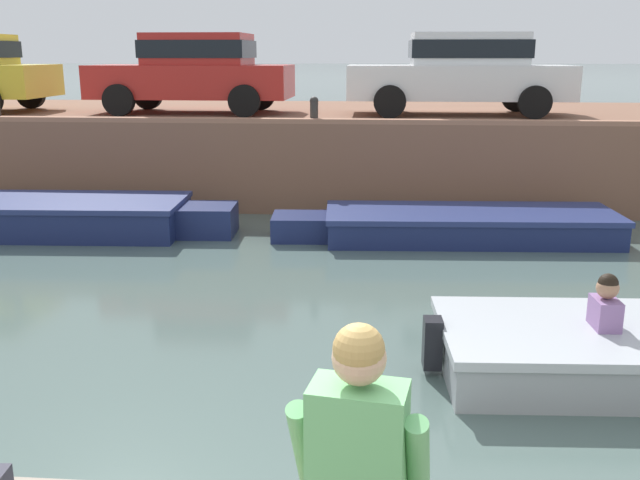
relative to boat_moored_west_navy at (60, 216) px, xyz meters
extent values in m
plane|color=#4C605B|center=(4.16, -3.07, -0.27)|extent=(400.00, 400.00, 0.00)
cube|color=brown|center=(4.16, 4.60, 0.52)|extent=(60.00, 6.00, 1.58)
cube|color=#9F6C52|center=(4.16, 1.72, 1.35)|extent=(60.00, 0.24, 0.08)
cube|color=navy|center=(-0.21, -0.01, -0.04)|extent=(4.29, 1.70, 0.46)
cube|color=navy|center=(2.32, 0.10, -0.04)|extent=(0.88, 0.87, 0.46)
cube|color=navy|center=(-0.21, -0.01, 0.23)|extent=(4.36, 1.77, 0.08)
cube|color=brown|center=(-0.53, -0.02, 0.13)|extent=(0.30, 1.37, 0.06)
cube|color=navy|center=(6.36, 0.11, -0.09)|extent=(4.35, 1.63, 0.36)
cube|color=navy|center=(3.79, -0.02, -0.09)|extent=(0.90, 0.82, 0.36)
cube|color=navy|center=(6.36, 0.11, 0.14)|extent=(4.41, 1.69, 0.08)
cube|color=brown|center=(6.68, 0.13, 0.04)|extent=(0.30, 1.28, 0.06)
cube|color=black|center=(5.45, -4.67, 0.02)|extent=(0.17, 0.21, 0.45)
cube|color=#8C669E|center=(6.91, -4.60, 0.22)|extent=(0.21, 0.33, 0.44)
sphere|color=#A37556|center=(6.91, -4.60, 0.54)|extent=(0.19, 0.19, 0.19)
sphere|color=black|center=(6.91, -4.60, 0.58)|extent=(0.17, 0.17, 0.17)
cylinder|color=black|center=(-2.58, 4.65, 1.61)|extent=(0.60, 0.18, 0.60)
cube|color=#B2231E|center=(1.24, 3.73, 1.93)|extent=(3.93, 1.73, 0.64)
cube|color=#B2231E|center=(1.39, 3.73, 2.55)|extent=(1.97, 1.50, 0.60)
cube|color=black|center=(1.39, 3.73, 2.55)|extent=(2.05, 1.54, 0.33)
cylinder|color=black|center=(0.01, 2.88, 1.61)|extent=(0.60, 0.19, 0.60)
cylinder|color=black|center=(0.03, 4.60, 1.61)|extent=(0.60, 0.19, 0.60)
cylinder|color=black|center=(2.44, 2.85, 1.61)|extent=(0.60, 0.19, 0.60)
cylinder|color=black|center=(2.46, 4.57, 1.61)|extent=(0.60, 0.19, 0.60)
cube|color=white|center=(6.46, 3.73, 1.93)|extent=(4.25, 1.70, 0.64)
cube|color=white|center=(6.63, 3.73, 2.55)|extent=(2.13, 1.49, 0.60)
cube|color=black|center=(6.63, 3.73, 2.55)|extent=(2.21, 1.52, 0.33)
cylinder|color=black|center=(5.15, 2.86, 1.61)|extent=(0.60, 0.18, 0.60)
cylinder|color=black|center=(5.14, 4.58, 1.61)|extent=(0.60, 0.18, 0.60)
cylinder|color=black|center=(7.77, 2.88, 1.61)|extent=(0.60, 0.18, 0.60)
cylinder|color=black|center=(7.76, 4.59, 1.61)|extent=(0.60, 0.18, 0.60)
cylinder|color=#2D2B28|center=(3.84, 1.85, 1.49)|extent=(0.14, 0.14, 0.35)
sphere|color=#2D2B28|center=(3.84, 1.85, 1.68)|extent=(0.15, 0.15, 0.15)
cube|color=#66B26B|center=(4.88, -8.15, 1.04)|extent=(0.39, 0.28, 0.52)
cylinder|color=#66B26B|center=(5.10, -8.14, 0.99)|extent=(0.14, 0.30, 0.47)
cylinder|color=#66B26B|center=(4.67, -8.07, 0.99)|extent=(0.14, 0.30, 0.47)
sphere|color=tan|center=(4.88, -8.15, 1.41)|extent=(0.20, 0.20, 0.20)
sphere|color=tan|center=(4.87, -8.16, 1.45)|extent=(0.19, 0.19, 0.19)
camera|label=1|loc=(4.92, -10.53, 2.47)|focal=40.00mm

